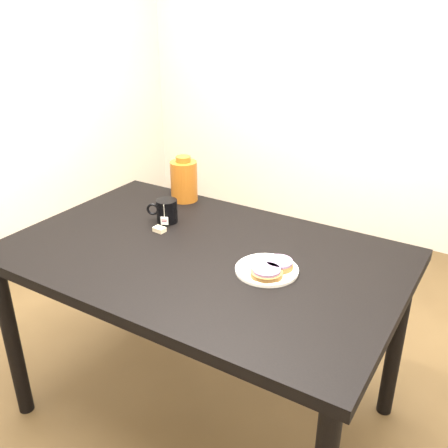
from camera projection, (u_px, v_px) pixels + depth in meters
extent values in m
plane|color=brown|center=(205.00, 409.00, 2.09)|extent=(4.00, 4.00, 0.00)
cube|color=beige|center=(381.00, 36.00, 3.07)|extent=(3.50, 0.02, 2.70)
cube|color=black|center=(202.00, 257.00, 1.79)|extent=(1.40, 0.90, 0.04)
cylinder|color=black|center=(12.00, 341.00, 1.95)|extent=(0.06, 0.06, 0.71)
cylinder|color=black|center=(142.00, 259.00, 2.55)|extent=(0.06, 0.06, 0.71)
cylinder|color=black|center=(396.00, 342.00, 1.94)|extent=(0.06, 0.06, 0.71)
cylinder|color=white|center=(267.00, 270.00, 1.65)|extent=(0.21, 0.21, 0.01)
torus|color=white|center=(267.00, 268.00, 1.65)|extent=(0.21, 0.21, 0.01)
cylinder|color=brown|center=(279.00, 265.00, 1.65)|extent=(0.10, 0.10, 0.02)
cylinder|color=#94739C|center=(279.00, 262.00, 1.64)|extent=(0.09, 0.09, 0.01)
cylinder|color=brown|center=(266.00, 273.00, 1.60)|extent=(0.13, 0.13, 0.02)
cylinder|color=#94739C|center=(267.00, 270.00, 1.59)|extent=(0.11, 0.11, 0.01)
cylinder|color=black|center=(167.00, 211.00, 1.99)|extent=(0.11, 0.11, 0.09)
cylinder|color=black|center=(167.00, 202.00, 1.98)|extent=(0.07, 0.07, 0.00)
torus|color=black|center=(153.00, 209.00, 2.00)|extent=(0.05, 0.03, 0.05)
cylinder|color=beige|center=(164.00, 211.00, 1.94)|extent=(0.00, 0.00, 0.05)
cube|color=white|center=(165.00, 221.00, 1.96)|extent=(0.03, 0.01, 0.03)
cube|color=#C6B793|center=(159.00, 229.00, 1.93)|extent=(0.05, 0.04, 0.02)
cylinder|color=#69320D|center=(184.00, 181.00, 2.19)|extent=(0.15, 0.15, 0.18)
cylinder|color=#69320D|center=(183.00, 159.00, 2.15)|extent=(0.06, 0.06, 0.02)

